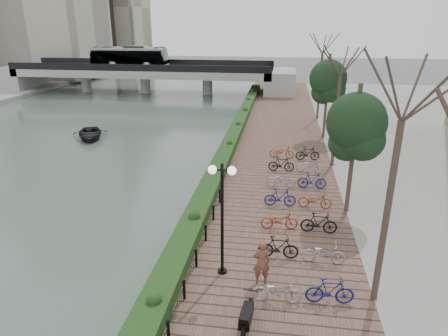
% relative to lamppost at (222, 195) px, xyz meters
% --- Properties ---
extents(ground, '(220.00, 220.00, 0.00)m').
position_rel_lamppost_xyz_m(ground, '(-2.48, -2.76, -3.77)').
color(ground, '#59595B').
rests_on(ground, ground).
extents(river_water, '(30.00, 130.00, 0.02)m').
position_rel_lamppost_xyz_m(river_water, '(-17.48, 22.24, -3.76)').
color(river_water, '#44554B').
rests_on(river_water, ground).
extents(promenade, '(8.00, 75.00, 0.50)m').
position_rel_lamppost_xyz_m(promenade, '(1.52, 14.74, -3.52)').
color(promenade, brown).
rests_on(promenade, ground).
extents(hedge, '(1.10, 56.00, 0.60)m').
position_rel_lamppost_xyz_m(hedge, '(-1.88, 17.24, -2.97)').
color(hedge, '#1E3C16').
rests_on(hedge, promenade).
extents(chain_fence, '(0.10, 14.10, 0.70)m').
position_rel_lamppost_xyz_m(chain_fence, '(-1.08, -0.76, -2.92)').
color(chain_fence, black).
rests_on(chain_fence, promenade).
extents(lamppost, '(1.02, 0.32, 4.49)m').
position_rel_lamppost_xyz_m(lamppost, '(0.00, 0.00, 0.00)').
color(lamppost, black).
rests_on(lamppost, promenade).
extents(motorcycle, '(0.60, 1.58, 0.96)m').
position_rel_lamppost_xyz_m(motorcycle, '(1.22, -2.84, -2.79)').
color(motorcycle, black).
rests_on(motorcycle, promenade).
extents(pedestrian, '(0.72, 0.55, 1.75)m').
position_rel_lamppost_xyz_m(pedestrian, '(1.52, -0.43, -2.39)').
color(pedestrian, brown).
rests_on(pedestrian, promenade).
extents(bicycle_parking, '(2.40, 17.32, 1.00)m').
position_rel_lamppost_xyz_m(bicycle_parking, '(3.01, 6.41, -2.79)').
color(bicycle_parking, '#9B9B9F').
rests_on(bicycle_parking, promenade).
extents(street_trees, '(3.20, 37.12, 6.80)m').
position_rel_lamppost_xyz_m(street_trees, '(5.52, 9.92, -0.08)').
color(street_trees, '#362920').
rests_on(street_trees, promenade).
extents(bridge, '(36.00, 10.77, 6.50)m').
position_rel_lamppost_xyz_m(bridge, '(-17.90, 42.24, -0.40)').
color(bridge, '#A6A6A1').
rests_on(bridge, ground).
extents(boat, '(4.51, 5.10, 0.87)m').
position_rel_lamppost_xyz_m(boat, '(-14.53, 18.60, -3.31)').
color(boat, black).
rests_on(boat, river_water).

